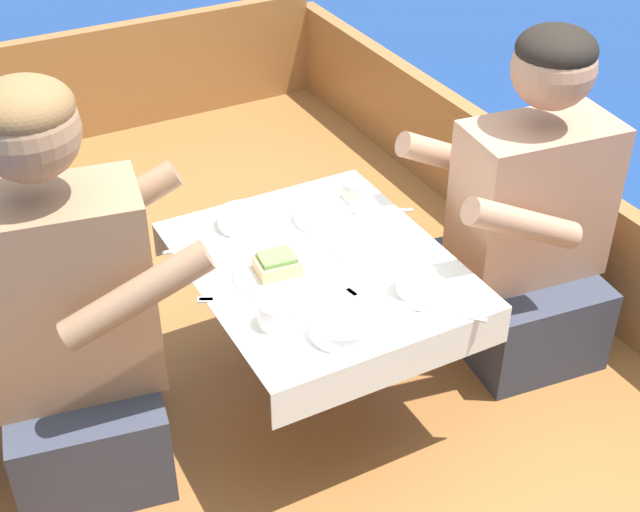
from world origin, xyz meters
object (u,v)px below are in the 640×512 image
at_px(person_port, 70,324).
at_px(sandwich, 277,264).
at_px(person_starboard, 527,228).
at_px(tin_can, 355,191).
at_px(coffee_cup_starboard, 275,313).
at_px(coffee_cup_port, 413,280).

bearing_deg(person_port, sandwich, 1.56).
distance_m(person_port, person_starboard, 1.23).
relative_size(sandwich, tin_can, 1.66).
xyz_separation_m(coffee_cup_starboard, tin_can, (0.43, 0.39, -0.00)).
height_order(person_port, tin_can, person_port).
height_order(person_port, coffee_cup_starboard, person_port).
bearing_deg(sandwich, person_port, 171.52).
xyz_separation_m(person_starboard, tin_can, (-0.38, 0.28, 0.08)).
relative_size(person_starboard, coffee_cup_port, 9.04).
distance_m(person_port, coffee_cup_port, 0.80).
distance_m(sandwich, coffee_cup_port, 0.33).
height_order(person_starboard, tin_can, person_starboard).
bearing_deg(person_port, coffee_cup_starboard, -20.85).
bearing_deg(sandwich, coffee_cup_port, -40.22).
xyz_separation_m(person_port, sandwich, (0.49, -0.07, 0.05)).
bearing_deg(tin_can, sandwich, -147.43).
distance_m(person_starboard, tin_can, 0.48).
bearing_deg(coffee_cup_port, coffee_cup_starboard, 172.68).
xyz_separation_m(coffee_cup_port, tin_can, (0.09, 0.43, -0.01)).
bearing_deg(sandwich, person_starboard, -4.88).
bearing_deg(coffee_cup_port, person_port, 158.95).
bearing_deg(person_starboard, tin_can, -29.67).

